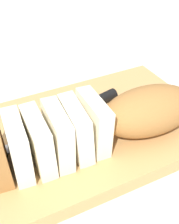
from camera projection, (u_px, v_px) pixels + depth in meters
The scene contains 6 objects.
ground_plane at pixel (90, 136), 0.58m from camera, with size 3.00×3.00×0.00m, color beige.
cutting_board at pixel (90, 131), 0.57m from camera, with size 0.43×0.28×0.03m, color tan.
bread_loaf at pixel (104, 122), 0.50m from camera, with size 0.36×0.11×0.09m.
bread_knife at pixel (85, 109), 0.59m from camera, with size 0.29×0.10×0.02m.
crumb_near_knife at pixel (113, 118), 0.58m from camera, with size 0.01×0.01×0.01m, color #996633.
crumb_near_loaf at pixel (108, 108), 0.60m from camera, with size 0.01×0.01×0.01m, color #996633.
Camera 1 is at (0.18, 0.40, 0.38)m, focal length 50.60 mm.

